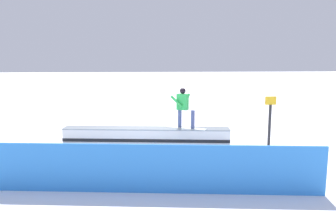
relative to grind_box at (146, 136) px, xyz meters
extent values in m
plane|color=white|center=(0.00, 0.00, -0.25)|extent=(120.00, 120.00, 0.00)
cube|color=silver|center=(0.00, 0.00, 0.01)|extent=(6.22, 1.29, 0.51)
cube|color=black|center=(0.00, 0.00, -0.12)|extent=(6.23, 1.31, 0.12)
cube|color=gray|center=(0.00, 0.00, 0.28)|extent=(6.23, 1.35, 0.04)
cube|color=silver|center=(-1.48, 0.17, 0.31)|extent=(1.48, 0.95, 0.01)
cylinder|color=#485383|center=(-1.26, 0.05, 0.65)|extent=(0.19, 0.19, 0.67)
cylinder|color=#485383|center=(-1.71, 0.29, 0.65)|extent=(0.19, 0.19, 0.67)
cube|color=green|center=(-1.35, 0.10, 1.28)|extent=(0.47, 0.40, 0.59)
sphere|color=black|center=(-1.35, 0.10, 1.69)|extent=(0.22, 0.22, 0.22)
cylinder|color=green|center=(-1.12, 0.17, 1.31)|extent=(0.46, 0.30, 0.43)
cylinder|color=green|center=(-1.52, 0.00, 1.31)|extent=(0.28, 0.20, 0.55)
cube|color=#3083E6|center=(0.00, 4.89, 0.34)|extent=(8.18, 0.99, 1.18)
cylinder|color=#262628|center=(-4.43, 0.78, 0.49)|extent=(0.10, 0.10, 1.49)
cube|color=yellow|center=(-4.43, 0.78, 1.39)|extent=(0.40, 0.04, 0.30)
camera|label=1|loc=(0.08, 12.67, 2.93)|focal=36.88mm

